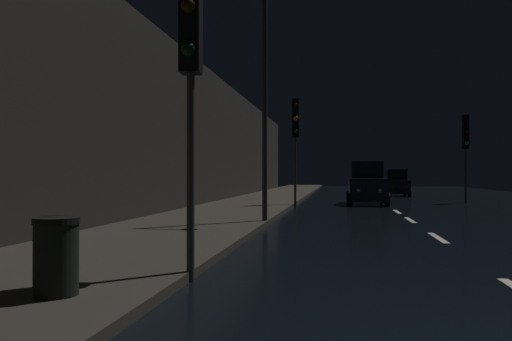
{
  "coord_description": "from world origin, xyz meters",
  "views": [
    {
      "loc": [
        -2.46,
        -4.28,
        1.59
      ],
      "look_at": [
        -5.34,
        13.83,
        1.73
      ],
      "focal_mm": 36.45,
      "sensor_mm": 36.0,
      "label": 1
    }
  ],
  "objects_px": {
    "traffic_light_near_left": "(190,37)",
    "traffic_light_far_left": "(295,128)",
    "trash_bin_curbside": "(56,256)",
    "traffic_light_far_right": "(466,139)",
    "streetlamp_overhead": "(278,60)",
    "car_approaching_headlights": "(367,185)",
    "car_distant_taillights": "(396,184)"
  },
  "relations": [
    {
      "from": "traffic_light_near_left",
      "to": "traffic_light_far_left",
      "type": "xyz_separation_m",
      "value": [
        0.1,
        17.67,
        0.21
      ]
    },
    {
      "from": "traffic_light_far_left",
      "to": "trash_bin_curbside",
      "type": "bearing_deg",
      "value": -16.12
    },
    {
      "from": "traffic_light_far_right",
      "to": "trash_bin_curbside",
      "type": "height_order",
      "value": "traffic_light_far_right"
    },
    {
      "from": "trash_bin_curbside",
      "to": "traffic_light_near_left",
      "type": "bearing_deg",
      "value": 55.96
    },
    {
      "from": "streetlamp_overhead",
      "to": "traffic_light_near_left",
      "type": "bearing_deg",
      "value": -92.2
    },
    {
      "from": "traffic_light_near_left",
      "to": "car_approaching_headlights",
      "type": "bearing_deg",
      "value": 165.0
    },
    {
      "from": "traffic_light_far_right",
      "to": "trash_bin_curbside",
      "type": "distance_m",
      "value": 26.77
    },
    {
      "from": "streetlamp_overhead",
      "to": "traffic_light_far_left",
      "type": "bearing_deg",
      "value": 91.43
    },
    {
      "from": "traffic_light_far_right",
      "to": "traffic_light_far_left",
      "type": "bearing_deg",
      "value": -62.95
    },
    {
      "from": "trash_bin_curbside",
      "to": "car_approaching_headlights",
      "type": "distance_m",
      "value": 22.86
    },
    {
      "from": "traffic_light_far_left",
      "to": "car_distant_taillights",
      "type": "distance_m",
      "value": 15.72
    },
    {
      "from": "streetlamp_overhead",
      "to": "car_approaching_headlights",
      "type": "relative_size",
      "value": 1.76
    },
    {
      "from": "traffic_light_far_left",
      "to": "car_distant_taillights",
      "type": "bearing_deg",
      "value": 143.71
    },
    {
      "from": "traffic_light_near_left",
      "to": "traffic_light_far_left",
      "type": "bearing_deg",
      "value": 174.7
    },
    {
      "from": "trash_bin_curbside",
      "to": "car_approaching_headlights",
      "type": "relative_size",
      "value": 0.21
    },
    {
      "from": "traffic_light_near_left",
      "to": "traffic_light_far_left",
      "type": "relative_size",
      "value": 0.95
    },
    {
      "from": "car_approaching_headlights",
      "to": "traffic_light_near_left",
      "type": "bearing_deg",
      "value": -10.03
    },
    {
      "from": "traffic_light_far_right",
      "to": "car_approaching_headlights",
      "type": "relative_size",
      "value": 1.09
    },
    {
      "from": "traffic_light_near_left",
      "to": "car_approaching_headlights",
      "type": "height_order",
      "value": "traffic_light_near_left"
    },
    {
      "from": "traffic_light_near_left",
      "to": "traffic_light_far_right",
      "type": "distance_m",
      "value": 24.59
    },
    {
      "from": "car_distant_taillights",
      "to": "trash_bin_curbside",
      "type": "bearing_deg",
      "value": 167.37
    },
    {
      "from": "car_approaching_headlights",
      "to": "car_distant_taillights",
      "type": "distance_m",
      "value": 11.47
    },
    {
      "from": "traffic_light_near_left",
      "to": "car_distant_taillights",
      "type": "distance_m",
      "value": 32.53
    },
    {
      "from": "traffic_light_far_right",
      "to": "car_distant_taillights",
      "type": "xyz_separation_m",
      "value": [
        -2.81,
        8.97,
        -2.67
      ]
    },
    {
      "from": "traffic_light_far_left",
      "to": "car_approaching_headlights",
      "type": "relative_size",
      "value": 1.17
    },
    {
      "from": "traffic_light_far_left",
      "to": "trash_bin_curbside",
      "type": "relative_size",
      "value": 5.66
    },
    {
      "from": "traffic_light_far_left",
      "to": "traffic_light_near_left",
      "type": "bearing_deg",
      "value": -12.74
    },
    {
      "from": "traffic_light_far_left",
      "to": "trash_bin_curbside",
      "type": "xyz_separation_m",
      "value": [
        -1.26,
        -19.38,
        -3.23
      ]
    },
    {
      "from": "streetlamp_overhead",
      "to": "trash_bin_curbside",
      "type": "relative_size",
      "value": 8.47
    },
    {
      "from": "trash_bin_curbside",
      "to": "streetlamp_overhead",
      "type": "bearing_deg",
      "value": 81.8
    },
    {
      "from": "car_approaching_headlights",
      "to": "streetlamp_overhead",
      "type": "bearing_deg",
      "value": -15.4
    },
    {
      "from": "car_approaching_headlights",
      "to": "car_distant_taillights",
      "type": "xyz_separation_m",
      "value": [
        2.7,
        11.15,
        -0.14
      ]
    }
  ]
}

